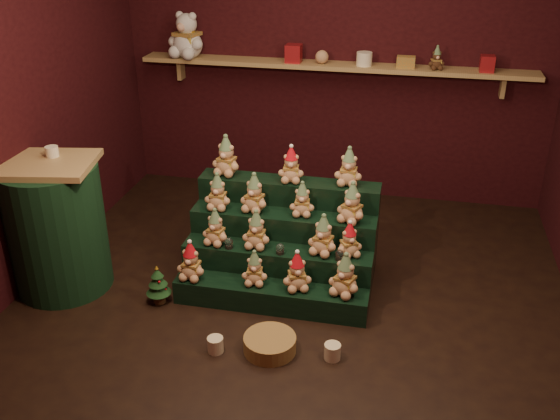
% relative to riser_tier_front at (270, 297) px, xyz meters
% --- Properties ---
extents(ground, '(4.00, 4.00, 0.00)m').
position_rel_riser_tier_front_xyz_m(ground, '(0.13, 0.12, -0.09)').
color(ground, black).
rests_on(ground, ground).
extents(back_wall, '(4.00, 0.10, 2.80)m').
position_rel_riser_tier_front_xyz_m(back_wall, '(0.13, 2.17, 1.31)').
color(back_wall, black).
rests_on(back_wall, ground).
extents(front_wall, '(4.00, 0.10, 2.80)m').
position_rel_riser_tier_front_xyz_m(front_wall, '(0.13, -1.93, 1.31)').
color(front_wall, black).
rests_on(front_wall, ground).
extents(left_wall, '(0.10, 4.00, 2.80)m').
position_rel_riser_tier_front_xyz_m(left_wall, '(-1.92, 0.12, 1.31)').
color(left_wall, black).
rests_on(left_wall, ground).
extents(back_shelf, '(3.60, 0.26, 0.24)m').
position_rel_riser_tier_front_xyz_m(back_shelf, '(0.13, 2.00, 1.20)').
color(back_shelf, '#A88954').
rests_on(back_shelf, ground).
extents(riser_tier_front, '(1.40, 0.22, 0.18)m').
position_rel_riser_tier_front_xyz_m(riser_tier_front, '(0.00, 0.00, 0.00)').
color(riser_tier_front, black).
rests_on(riser_tier_front, ground).
extents(riser_tier_midfront, '(1.40, 0.22, 0.36)m').
position_rel_riser_tier_front_xyz_m(riser_tier_midfront, '(0.00, 0.22, 0.09)').
color(riser_tier_midfront, black).
rests_on(riser_tier_midfront, ground).
extents(riser_tier_midback, '(1.40, 0.22, 0.54)m').
position_rel_riser_tier_front_xyz_m(riser_tier_midback, '(0.00, 0.44, 0.18)').
color(riser_tier_midback, black).
rests_on(riser_tier_midback, ground).
extents(riser_tier_back, '(1.40, 0.22, 0.72)m').
position_rel_riser_tier_front_xyz_m(riser_tier_back, '(0.00, 0.66, 0.27)').
color(riser_tier_back, black).
rests_on(riser_tier_back, ground).
extents(teddy_0, '(0.22, 0.20, 0.29)m').
position_rel_riser_tier_front_xyz_m(teddy_0, '(-0.58, -0.02, 0.23)').
color(teddy_0, tan).
rests_on(teddy_0, riser_tier_front).
extents(teddy_1, '(0.20, 0.19, 0.26)m').
position_rel_riser_tier_front_xyz_m(teddy_1, '(-0.12, 0.01, 0.22)').
color(teddy_1, tan).
rests_on(teddy_1, riser_tier_front).
extents(teddy_2, '(0.25, 0.24, 0.28)m').
position_rel_riser_tier_front_xyz_m(teddy_2, '(0.19, 0.01, 0.23)').
color(teddy_2, tan).
rests_on(teddy_2, riser_tier_front).
extents(teddy_3, '(0.28, 0.27, 0.31)m').
position_rel_riser_tier_front_xyz_m(teddy_3, '(0.53, 0.01, 0.25)').
color(teddy_3, tan).
rests_on(teddy_3, riser_tier_front).
extents(teddy_4, '(0.23, 0.21, 0.27)m').
position_rel_riser_tier_front_xyz_m(teddy_4, '(-0.46, 0.21, 0.41)').
color(teddy_4, tan).
rests_on(teddy_4, riser_tier_midfront).
extents(teddy_5, '(0.21, 0.19, 0.29)m').
position_rel_riser_tier_front_xyz_m(teddy_5, '(-0.15, 0.22, 0.41)').
color(teddy_5, tan).
rests_on(teddy_5, riser_tier_midfront).
extents(teddy_6, '(0.26, 0.25, 0.30)m').
position_rel_riser_tier_front_xyz_m(teddy_6, '(0.34, 0.23, 0.42)').
color(teddy_6, tan).
rests_on(teddy_6, riser_tier_midfront).
extents(teddy_7, '(0.24, 0.24, 0.26)m').
position_rel_riser_tier_front_xyz_m(teddy_7, '(0.52, 0.24, 0.40)').
color(teddy_7, tan).
rests_on(teddy_7, riser_tier_midfront).
extents(teddy_8, '(0.20, 0.18, 0.28)m').
position_rel_riser_tier_front_xyz_m(teddy_8, '(-0.50, 0.43, 0.59)').
color(teddy_8, tan).
rests_on(teddy_8, riser_tier_midback).
extents(teddy_9, '(0.25, 0.24, 0.30)m').
position_rel_riser_tier_front_xyz_m(teddy_9, '(-0.22, 0.44, 0.60)').
color(teddy_9, tan).
rests_on(teddy_9, riser_tier_midback).
extents(teddy_10, '(0.20, 0.18, 0.26)m').
position_rel_riser_tier_front_xyz_m(teddy_10, '(0.14, 0.46, 0.58)').
color(teddy_10, tan).
rests_on(teddy_10, riser_tier_midback).
extents(teddy_11, '(0.28, 0.27, 0.30)m').
position_rel_riser_tier_front_xyz_m(teddy_11, '(0.51, 0.42, 0.60)').
color(teddy_11, tan).
rests_on(teddy_11, riser_tier_midback).
extents(teddy_12, '(0.25, 0.24, 0.31)m').
position_rel_riser_tier_front_xyz_m(teddy_12, '(-0.50, 0.67, 0.79)').
color(teddy_12, tan).
rests_on(teddy_12, riser_tier_back).
extents(teddy_13, '(0.21, 0.20, 0.27)m').
position_rel_riser_tier_front_xyz_m(teddy_13, '(0.02, 0.64, 0.77)').
color(teddy_13, tan).
rests_on(teddy_13, riser_tier_back).
extents(teddy_14, '(0.21, 0.19, 0.29)m').
position_rel_riser_tier_front_xyz_m(teddy_14, '(0.45, 0.68, 0.77)').
color(teddy_14, tan).
rests_on(teddy_14, riser_tier_back).
extents(snow_globe_a, '(0.06, 0.06, 0.08)m').
position_rel_riser_tier_front_xyz_m(snow_globe_a, '(-0.35, 0.16, 0.31)').
color(snow_globe_a, black).
rests_on(snow_globe_a, riser_tier_midfront).
extents(snow_globe_b, '(0.06, 0.06, 0.08)m').
position_rel_riser_tier_front_xyz_m(snow_globe_b, '(0.04, 0.16, 0.31)').
color(snow_globe_b, black).
rests_on(snow_globe_b, riser_tier_midfront).
extents(snow_globe_c, '(0.06, 0.06, 0.08)m').
position_rel_riser_tier_front_xyz_m(snow_globe_c, '(0.47, 0.16, 0.31)').
color(snow_globe_c, black).
rests_on(snow_globe_c, riser_tier_midfront).
extents(side_table, '(0.75, 0.70, 1.01)m').
position_rel_riser_tier_front_xyz_m(side_table, '(-1.60, -0.04, 0.41)').
color(side_table, '#A88954').
rests_on(side_table, ground).
extents(table_ornament, '(0.09, 0.09, 0.07)m').
position_rel_riser_tier_front_xyz_m(table_ornament, '(-1.60, 0.06, 0.96)').
color(table_ornament, '#EDE5C3').
rests_on(table_ornament, side_table).
extents(mini_christmas_tree, '(0.18, 0.18, 0.31)m').
position_rel_riser_tier_front_xyz_m(mini_christmas_tree, '(-0.81, -0.11, 0.06)').
color(mini_christmas_tree, '#422D17').
rests_on(mini_christmas_tree, ground).
extents(mug_left, '(0.11, 0.11, 0.11)m').
position_rel_riser_tier_front_xyz_m(mug_left, '(-0.24, -0.56, -0.04)').
color(mug_left, beige).
rests_on(mug_left, ground).
extents(mug_right, '(0.11, 0.11, 0.11)m').
position_rel_riser_tier_front_xyz_m(mug_right, '(0.52, -0.47, -0.04)').
color(mug_right, beige).
rests_on(mug_right, ground).
extents(wicker_basket, '(0.39, 0.39, 0.11)m').
position_rel_riser_tier_front_xyz_m(wicker_basket, '(0.11, -0.48, -0.04)').
color(wicker_basket, '#9E7840').
rests_on(wicker_basket, ground).
extents(white_bear, '(0.45, 0.43, 0.52)m').
position_rel_riser_tier_front_xyz_m(white_bear, '(-1.24, 1.96, 1.49)').
color(white_bear, silver).
rests_on(white_bear, back_shelf).
extents(brown_bear, '(0.17, 0.16, 0.20)m').
position_rel_riser_tier_front_xyz_m(brown_bear, '(1.04, 1.96, 1.33)').
color(brown_bear, '#442B16').
rests_on(brown_bear, back_shelf).
extents(gift_tin_red_a, '(0.14, 0.14, 0.16)m').
position_rel_riser_tier_front_xyz_m(gift_tin_red_a, '(-0.23, 1.97, 1.31)').
color(gift_tin_red_a, maroon).
rests_on(gift_tin_red_a, back_shelf).
extents(gift_tin_cream, '(0.14, 0.14, 0.12)m').
position_rel_riser_tier_front_xyz_m(gift_tin_cream, '(0.41, 1.97, 1.29)').
color(gift_tin_cream, '#EDE5C3').
rests_on(gift_tin_cream, back_shelf).
extents(gift_tin_red_b, '(0.12, 0.12, 0.14)m').
position_rel_riser_tier_front_xyz_m(gift_tin_red_b, '(1.47, 1.97, 1.30)').
color(gift_tin_red_b, maroon).
rests_on(gift_tin_red_b, back_shelf).
extents(shelf_plush_ball, '(0.12, 0.12, 0.12)m').
position_rel_riser_tier_front_xyz_m(shelf_plush_ball, '(0.03, 1.97, 1.29)').
color(shelf_plush_ball, tan).
rests_on(shelf_plush_ball, back_shelf).
extents(scarf_gift_box, '(0.16, 0.10, 0.10)m').
position_rel_riser_tier_front_xyz_m(scarf_gift_box, '(0.78, 1.97, 1.28)').
color(scarf_gift_box, '#CB631C').
rests_on(scarf_gift_box, back_shelf).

